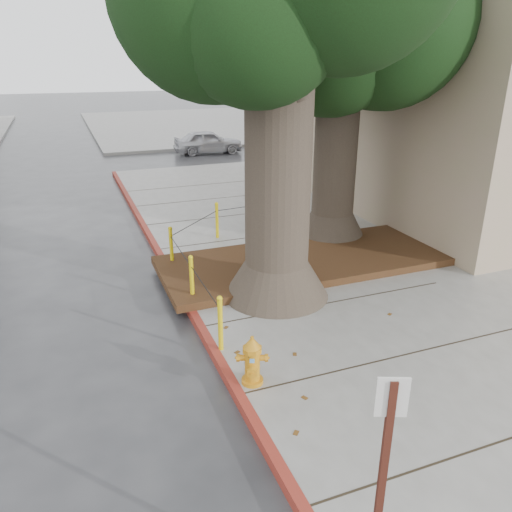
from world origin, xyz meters
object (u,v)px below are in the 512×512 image
(fire_hydrant, at_px, (252,361))
(signpost, at_px, (381,490))
(car_red, at_px, (363,129))
(car_silver, at_px, (208,142))

(fire_hydrant, relative_size, signpost, 0.32)
(fire_hydrant, height_order, car_red, car_red)
(car_silver, bearing_deg, signpost, 171.91)
(signpost, distance_m, car_silver, 22.55)
(signpost, distance_m, car_red, 26.75)
(fire_hydrant, bearing_deg, signpost, -72.05)
(fire_hydrant, distance_m, car_silver, 19.29)
(fire_hydrant, height_order, car_silver, car_silver)
(signpost, height_order, car_red, signpost)
(signpost, bearing_deg, car_silver, 99.82)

